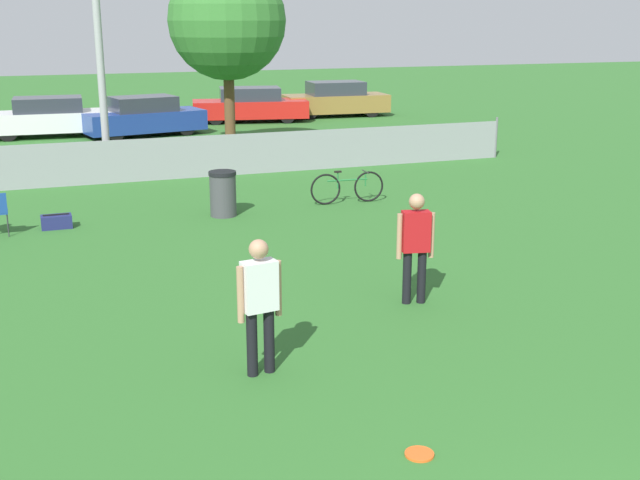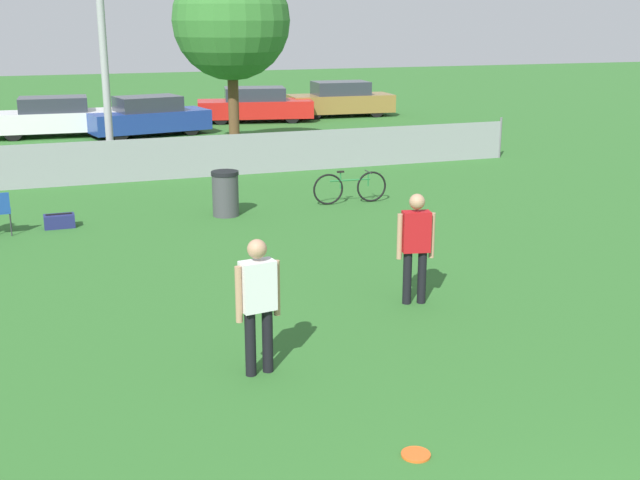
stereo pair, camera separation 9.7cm
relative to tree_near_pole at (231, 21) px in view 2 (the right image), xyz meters
The scene contains 12 objects.
fence_backline 4.95m from the tree_near_pole, 117.99° to the right, with size 18.22×0.07×1.21m.
tree_near_pole is the anchor object (origin of this frame).
player_thrower_red 14.14m from the tree_near_pole, 92.80° to the right, with size 0.55×0.30×1.66m.
player_receiver_white 16.05m from the tree_near_pole, 102.79° to the right, with size 0.56×0.28×1.66m.
frisbee_disc 18.32m from the tree_near_pole, 98.25° to the right, with size 0.29×0.29×0.03m.
bicycle_sideline 8.21m from the tree_near_pole, 83.09° to the right, with size 1.75×0.44×0.76m.
trash_bin 8.55m from the tree_near_pole, 105.24° to the right, with size 0.59×0.59×0.96m.
gear_bag_sideline 9.95m from the tree_near_pole, 126.43° to the right, with size 0.59×0.33×0.29m.
parked_car_white 8.57m from the tree_near_pole, 129.62° to the left, with size 4.50×1.91×1.39m.
parked_car_blue 6.41m from the tree_near_pole, 109.89° to the left, with size 4.42×2.45×1.40m.
parked_car_red 8.82m from the tree_near_pole, 70.38° to the left, with size 4.82×2.57×1.38m.
parked_car_tan 11.09m from the tree_near_pole, 51.04° to the left, with size 4.49×2.00×1.47m.
Camera 2 is at (-4.10, -2.75, 4.11)m, focal length 45.00 mm.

